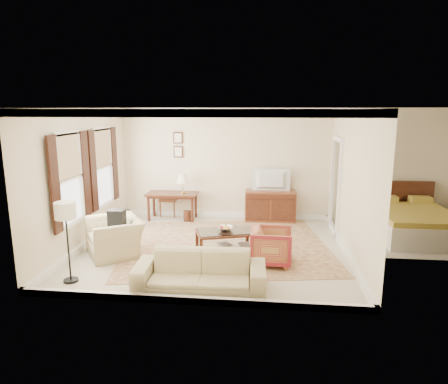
% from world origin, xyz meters
% --- Properties ---
extents(room_shell, '(5.51, 5.01, 2.91)m').
position_xyz_m(room_shell, '(0.00, 0.00, 2.47)').
color(room_shell, beige).
rests_on(room_shell, ground).
extents(annex_bedroom, '(3.00, 2.70, 2.90)m').
position_xyz_m(annex_bedroom, '(4.49, 1.15, 0.34)').
color(annex_bedroom, beige).
rests_on(annex_bedroom, ground).
extents(window_front, '(0.12, 1.56, 1.80)m').
position_xyz_m(window_front, '(-2.70, -0.70, 1.55)').
color(window_front, '#CCB284').
rests_on(window_front, room_shell).
extents(window_rear, '(0.12, 1.56, 1.80)m').
position_xyz_m(window_rear, '(-2.70, 0.90, 1.55)').
color(window_rear, '#CCB284').
rests_on(window_rear, room_shell).
extents(doorway, '(0.10, 1.12, 2.25)m').
position_xyz_m(doorway, '(2.71, 1.50, 1.08)').
color(doorway, white).
rests_on(doorway, room_shell).
extents(rug, '(4.80, 4.30, 0.01)m').
position_xyz_m(rug, '(0.25, 0.17, 0.01)').
color(rug, maroon).
rests_on(rug, room_shell).
extents(writing_desk, '(1.31, 0.66, 0.72)m').
position_xyz_m(writing_desk, '(-1.36, 2.07, 0.60)').
color(writing_desk, '#4D2316').
rests_on(writing_desk, room_shell).
extents(desk_chair, '(0.47, 0.47, 1.05)m').
position_xyz_m(desk_chair, '(-1.54, 2.42, 0.53)').
color(desk_chair, brown).
rests_on(desk_chair, room_shell).
extents(desk_lamp, '(0.32, 0.32, 0.50)m').
position_xyz_m(desk_lamp, '(-1.07, 2.07, 0.97)').
color(desk_lamp, silver).
rests_on(desk_lamp, writing_desk).
extents(framed_prints, '(0.25, 0.04, 0.68)m').
position_xyz_m(framed_prints, '(-1.26, 2.47, 1.94)').
color(framed_prints, '#4D2316').
rests_on(framed_prints, room_shell).
extents(sideboard, '(1.29, 0.50, 0.80)m').
position_xyz_m(sideboard, '(1.20, 2.22, 0.40)').
color(sideboard, brown).
rests_on(sideboard, room_shell).
extents(tv, '(0.94, 0.54, 0.12)m').
position_xyz_m(tv, '(1.20, 2.20, 1.26)').
color(tv, black).
rests_on(tv, sideboard).
extents(coffee_table, '(1.28, 0.98, 0.48)m').
position_xyz_m(coffee_table, '(0.29, -0.28, 0.37)').
color(coffee_table, '#4D2316').
rests_on(coffee_table, room_shell).
extents(fruit_bowl, '(0.42, 0.42, 0.10)m').
position_xyz_m(fruit_bowl, '(0.29, -0.26, 0.53)').
color(fruit_bowl, silver).
rests_on(fruit_bowl, coffee_table).
extents(book_a, '(0.25, 0.19, 0.38)m').
position_xyz_m(book_a, '(0.20, -0.33, 0.19)').
color(book_a, brown).
rests_on(book_a, coffee_table).
extents(book_b, '(0.27, 0.12, 0.38)m').
position_xyz_m(book_b, '(0.58, -0.27, 0.18)').
color(book_b, brown).
rests_on(book_b, coffee_table).
extents(striped_armchair, '(0.72, 0.77, 0.77)m').
position_xyz_m(striped_armchair, '(1.22, -0.74, 0.38)').
color(striped_armchair, maroon).
rests_on(striped_armchair, room_shell).
extents(club_armchair, '(1.23, 1.34, 0.98)m').
position_xyz_m(club_armchair, '(-1.91, -0.56, 0.49)').
color(club_armchair, '#C7B686').
rests_on(club_armchair, room_shell).
extents(backpack, '(0.38, 0.38, 0.40)m').
position_xyz_m(backpack, '(-1.87, -0.51, 0.74)').
color(backpack, black).
rests_on(backpack, club_armchair).
extents(sofa, '(2.12, 0.69, 0.82)m').
position_xyz_m(sofa, '(0.06, -1.98, 0.41)').
color(sofa, '#C7B686').
rests_on(sofa, room_shell).
extents(floor_lamp, '(0.34, 0.34, 1.39)m').
position_xyz_m(floor_lamp, '(-2.19, -1.90, 1.15)').
color(floor_lamp, black).
rests_on(floor_lamp, room_shell).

